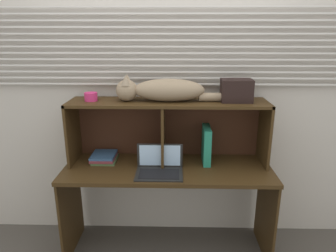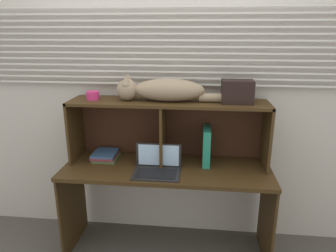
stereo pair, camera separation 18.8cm
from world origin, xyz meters
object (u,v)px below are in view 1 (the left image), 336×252
cat (162,90)px  storage_box (236,91)px  book_stack (104,157)px  small_basket (91,97)px  laptop (159,168)px  binder_upright (206,145)px

cat → storage_box: size_ratio=3.92×
book_stack → small_basket: size_ratio=2.32×
laptop → storage_box: bearing=19.6°
binder_upright → book_stack: 0.82m
book_stack → storage_box: 1.15m
book_stack → laptop: bearing=-24.2°
small_basket → book_stack: bearing=1.8°
binder_upright → storage_box: storage_box is taller
cat → laptop: size_ratio=2.61×
laptop → binder_upright: size_ratio=1.18×
cat → binder_upright: (0.34, 0.00, -0.43)m
binder_upright → book_stack: size_ratio=1.28×
laptop → small_basket: 0.74m
binder_upright → book_stack: binder_upright is taller
laptop → small_basket: size_ratio=3.51×
small_basket → laptop: bearing=-21.1°
cat → storage_box: cat is taller
book_stack → small_basket: 0.50m
small_basket → storage_box: storage_box is taller
laptop → book_stack: bearing=155.8°
cat → book_stack: 0.72m
small_basket → cat: bearing=0.0°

